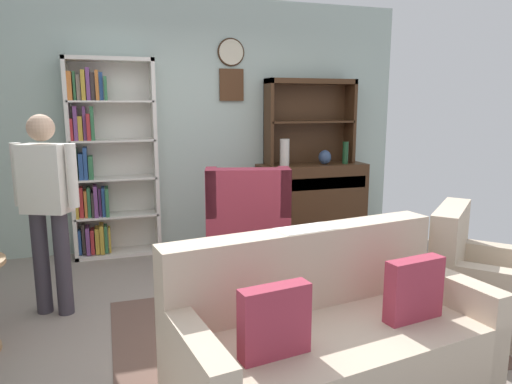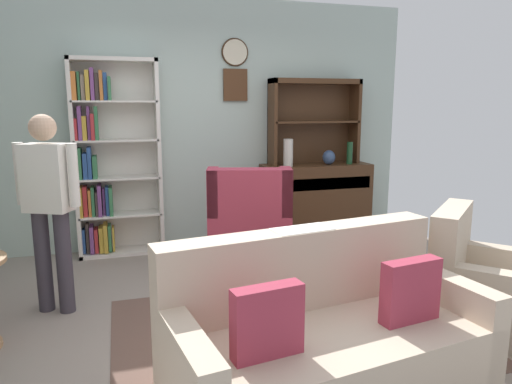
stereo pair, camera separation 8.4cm
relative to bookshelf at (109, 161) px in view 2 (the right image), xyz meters
The scene contains 15 objects.
ground_plane 2.43m from the bookshelf, 62.24° to the right, with size 5.40×4.60×0.02m, color gray.
wall_back 1.11m from the bookshelf, 10.41° to the left, with size 5.00×0.09×2.80m.
area_rug 2.75m from the bookshelf, 61.41° to the right, with size 2.49×1.80×0.01m, color brown.
bookshelf is the anchor object (origin of this frame).
sideboard 2.42m from the bookshelf, ahead, with size 1.30×0.45×0.92m.
sideboard_hutch 2.42m from the bookshelf, ahead, with size 1.10×0.26×1.00m.
vase_tall 1.98m from the bookshelf, ahead, with size 0.11×0.11×0.32m, color beige.
vase_round 2.50m from the bookshelf, ahead, with size 0.15×0.15×0.17m, color #33476B.
bottle_wine 2.76m from the bookshelf, ahead, with size 0.07×0.07×0.27m, color #194223.
couch_floral 3.28m from the bookshelf, 68.66° to the right, with size 1.91×1.11×0.90m.
armchair_floral 3.75m from the bookshelf, 44.66° to the right, with size 1.08×1.08×0.88m.
wingback_chair 1.72m from the bookshelf, 36.10° to the right, with size 0.95×0.97×1.05m.
person_reading 1.46m from the bookshelf, 107.51° to the right, with size 0.50×0.33×1.56m.
coffee_table 2.58m from the bookshelf, 54.62° to the right, with size 0.80×0.50×0.42m.
book_stack 2.44m from the bookshelf, 56.55° to the right, with size 0.22×0.13×0.10m.
Camera 2 is at (-0.93, -3.28, 1.64)m, focal length 32.95 mm.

